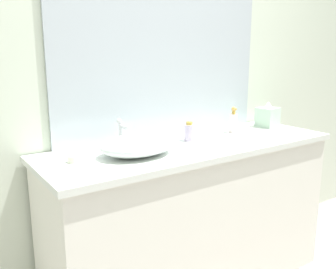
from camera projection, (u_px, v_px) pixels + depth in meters
bathroom_wall_rear at (150, 66)px, 2.17m from camera, size 6.00×0.06×2.60m
vanity_counter at (193, 217)px, 2.15m from camera, size 1.71×0.57×0.88m
wall_mirror_panel at (165, 37)px, 2.15m from camera, size 1.41×0.01×1.17m
sink_basin at (137, 145)px, 1.81m from camera, size 0.38×0.28×0.10m
faucet at (122, 131)px, 1.93m from camera, size 0.03×0.13×0.16m
soap_dispenser at (233, 122)px, 2.33m from camera, size 0.05×0.05×0.16m
lotion_bottle at (189, 132)px, 2.11m from camera, size 0.06×0.06×0.11m
tissue_box at (268, 116)px, 2.51m from camera, size 0.14×0.14×0.17m
candle_jar at (74, 159)px, 1.71m from camera, size 0.06×0.06×0.03m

